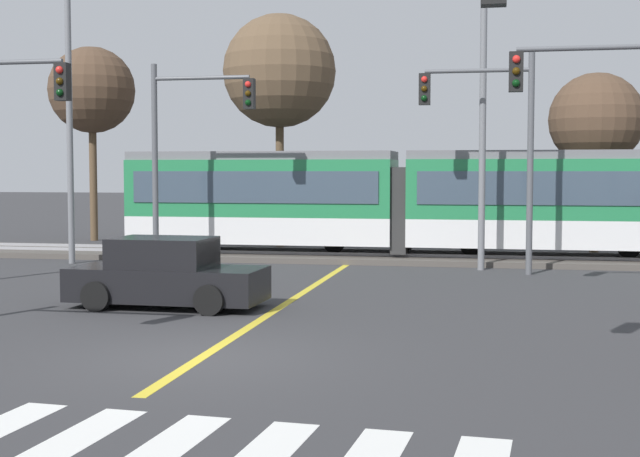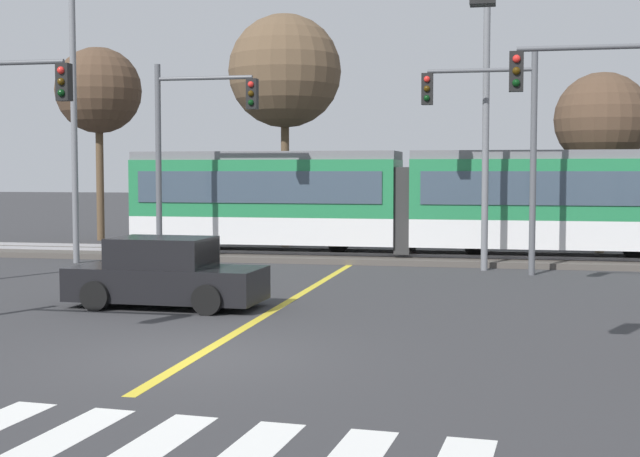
{
  "view_description": "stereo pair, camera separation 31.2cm",
  "coord_description": "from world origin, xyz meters",
  "px_view_note": "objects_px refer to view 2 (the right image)",
  "views": [
    {
      "loc": [
        4.53,
        -13.37,
        2.96
      ],
      "look_at": [
        0.5,
        7.25,
        1.6
      ],
      "focal_mm": 50.0,
      "sensor_mm": 36.0,
      "label": 1
    },
    {
      "loc": [
        4.83,
        -13.31,
        2.96
      ],
      "look_at": [
        0.5,
        7.25,
        1.6
      ],
      "focal_mm": 50.0,
      "sensor_mm": 36.0,
      "label": 2
    }
  ],
  "objects_px": {
    "street_lamp_west": "(80,95)",
    "bare_tree_west": "(285,72)",
    "sedan_crossing": "(166,275)",
    "traffic_light_far_left": "(191,135)",
    "street_lamp_centre": "(495,107)",
    "bare_tree_east": "(602,120)",
    "light_rail_tram": "(406,198)",
    "traffic_light_far_right": "(496,130)",
    "bare_tree_far_west": "(99,91)",
    "traffic_light_mid_right": "(635,119)"
  },
  "relations": [
    {
      "from": "sedan_crossing",
      "to": "bare_tree_west",
      "type": "bearing_deg",
      "value": 94.64
    },
    {
      "from": "bare_tree_east",
      "to": "traffic_light_far_right",
      "type": "bearing_deg",
      "value": -116.21
    },
    {
      "from": "traffic_light_far_right",
      "to": "bare_tree_far_west",
      "type": "xyz_separation_m",
      "value": [
        -16.65,
        9.28,
        2.21
      ]
    },
    {
      "from": "street_lamp_centre",
      "to": "light_rail_tram",
      "type": "bearing_deg",
      "value": 138.21
    },
    {
      "from": "traffic_light_mid_right",
      "to": "bare_tree_west",
      "type": "xyz_separation_m",
      "value": [
        -11.27,
        13.02,
        2.7
      ]
    },
    {
      "from": "light_rail_tram",
      "to": "street_lamp_west",
      "type": "height_order",
      "value": "street_lamp_west"
    },
    {
      "from": "traffic_light_far_right",
      "to": "street_lamp_centre",
      "type": "bearing_deg",
      "value": 94.38
    },
    {
      "from": "sedan_crossing",
      "to": "traffic_light_mid_right",
      "type": "xyz_separation_m",
      "value": [
        10.0,
        2.68,
        3.41
      ]
    },
    {
      "from": "traffic_light_far_right",
      "to": "bare_tree_east",
      "type": "xyz_separation_m",
      "value": [
        3.59,
        7.29,
        0.64
      ]
    },
    {
      "from": "sedan_crossing",
      "to": "street_lamp_west",
      "type": "distance_m",
      "value": 11.17
    },
    {
      "from": "light_rail_tram",
      "to": "traffic_light_far_left",
      "type": "bearing_deg",
      "value": -149.25
    },
    {
      "from": "street_lamp_west",
      "to": "bare_tree_west",
      "type": "bearing_deg",
      "value": 57.59
    },
    {
      "from": "light_rail_tram",
      "to": "traffic_light_far_left",
      "type": "distance_m",
      "value": 7.43
    },
    {
      "from": "bare_tree_west",
      "to": "traffic_light_far_left",
      "type": "bearing_deg",
      "value": -96.45
    },
    {
      "from": "street_lamp_centre",
      "to": "bare_tree_east",
      "type": "height_order",
      "value": "street_lamp_centre"
    },
    {
      "from": "light_rail_tram",
      "to": "traffic_light_mid_right",
      "type": "xyz_separation_m",
      "value": [
        6.04,
        -8.57,
        2.06
      ]
    },
    {
      "from": "sedan_crossing",
      "to": "bare_tree_west",
      "type": "height_order",
      "value": "bare_tree_west"
    },
    {
      "from": "sedan_crossing",
      "to": "bare_tree_east",
      "type": "distance_m",
      "value": 18.76
    },
    {
      "from": "sedan_crossing",
      "to": "bare_tree_west",
      "type": "relative_size",
      "value": 0.47
    },
    {
      "from": "street_lamp_centre",
      "to": "bare_tree_east",
      "type": "distance_m",
      "value": 7.32
    },
    {
      "from": "traffic_light_mid_right",
      "to": "traffic_light_far_left",
      "type": "xyz_separation_m",
      "value": [
        -12.19,
        4.91,
        -0.05
      ]
    },
    {
      "from": "traffic_light_far_left",
      "to": "bare_tree_west",
      "type": "relative_size",
      "value": 0.69
    },
    {
      "from": "light_rail_tram",
      "to": "sedan_crossing",
      "type": "distance_m",
      "value": 12.01
    },
    {
      "from": "traffic_light_far_left",
      "to": "bare_tree_far_west",
      "type": "xyz_separation_m",
      "value": [
        -7.53,
        9.4,
        2.26
      ]
    },
    {
      "from": "bare_tree_east",
      "to": "traffic_light_far_left",
      "type": "bearing_deg",
      "value": -149.75
    },
    {
      "from": "light_rail_tram",
      "to": "street_lamp_west",
      "type": "xyz_separation_m",
      "value": [
        -10.05,
        -3.14,
        3.31
      ]
    },
    {
      "from": "traffic_light_far_left",
      "to": "street_lamp_west",
      "type": "height_order",
      "value": "street_lamp_west"
    },
    {
      "from": "light_rail_tram",
      "to": "street_lamp_centre",
      "type": "height_order",
      "value": "street_lamp_centre"
    },
    {
      "from": "bare_tree_far_west",
      "to": "light_rail_tram",
      "type": "bearing_deg",
      "value": -22.77
    },
    {
      "from": "street_lamp_centre",
      "to": "traffic_light_far_right",
      "type": "bearing_deg",
      "value": -85.62
    },
    {
      "from": "street_lamp_centre",
      "to": "bare_tree_far_west",
      "type": "height_order",
      "value": "street_lamp_centre"
    },
    {
      "from": "traffic_light_far_left",
      "to": "bare_tree_far_west",
      "type": "distance_m",
      "value": 12.26
    },
    {
      "from": "light_rail_tram",
      "to": "street_lamp_centre",
      "type": "xyz_separation_m",
      "value": [
        2.89,
        -2.59,
        2.78
      ]
    },
    {
      "from": "traffic_light_far_left",
      "to": "bare_tree_west",
      "type": "height_order",
      "value": "bare_tree_west"
    },
    {
      "from": "traffic_light_far_right",
      "to": "street_lamp_west",
      "type": "height_order",
      "value": "street_lamp_west"
    },
    {
      "from": "light_rail_tram",
      "to": "traffic_light_far_left",
      "type": "height_order",
      "value": "traffic_light_far_left"
    },
    {
      "from": "bare_tree_west",
      "to": "light_rail_tram",
      "type": "bearing_deg",
      "value": -40.34
    },
    {
      "from": "light_rail_tram",
      "to": "street_lamp_centre",
      "type": "bearing_deg",
      "value": -41.79
    },
    {
      "from": "traffic_light_far_left",
      "to": "street_lamp_centre",
      "type": "height_order",
      "value": "street_lamp_centre"
    },
    {
      "from": "bare_tree_far_west",
      "to": "bare_tree_east",
      "type": "distance_m",
      "value": 20.39
    },
    {
      "from": "sedan_crossing",
      "to": "bare_tree_east",
      "type": "xyz_separation_m",
      "value": [
        10.51,
        15.0,
        4.05
      ]
    },
    {
      "from": "bare_tree_west",
      "to": "bare_tree_east",
      "type": "relative_size",
      "value": 1.4
    },
    {
      "from": "bare_tree_far_west",
      "to": "bare_tree_west",
      "type": "relative_size",
      "value": 0.9
    },
    {
      "from": "street_lamp_west",
      "to": "bare_tree_east",
      "type": "bearing_deg",
      "value": 22.53
    },
    {
      "from": "light_rail_tram",
      "to": "bare_tree_east",
      "type": "bearing_deg",
      "value": 29.78
    },
    {
      "from": "bare_tree_west",
      "to": "traffic_light_far_right",
      "type": "bearing_deg",
      "value": -44.22
    },
    {
      "from": "traffic_light_mid_right",
      "to": "traffic_light_far_left",
      "type": "height_order",
      "value": "traffic_light_mid_right"
    },
    {
      "from": "street_lamp_centre",
      "to": "bare_tree_east",
      "type": "relative_size",
      "value": 1.3
    },
    {
      "from": "light_rail_tram",
      "to": "sedan_crossing",
      "type": "height_order",
      "value": "light_rail_tram"
    },
    {
      "from": "street_lamp_west",
      "to": "bare_tree_far_west",
      "type": "height_order",
      "value": "street_lamp_west"
    }
  ]
}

